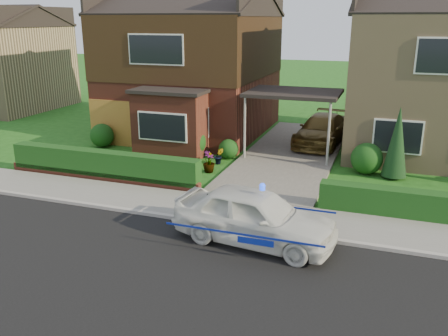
% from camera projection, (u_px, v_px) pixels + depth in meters
% --- Properties ---
extents(ground, '(120.00, 120.00, 0.00)m').
position_uv_depth(ground, '(192.00, 282.00, 10.64)').
color(ground, '#1C5215').
rests_on(ground, ground).
extents(road, '(60.00, 6.00, 0.02)m').
position_uv_depth(road, '(192.00, 282.00, 10.64)').
color(road, black).
rests_on(road, ground).
extents(kerb, '(60.00, 0.16, 0.12)m').
position_uv_depth(kerb, '(234.00, 226.00, 13.37)').
color(kerb, '#9E9993').
rests_on(kerb, ground).
extents(sidewalk, '(60.00, 2.00, 0.10)m').
position_uv_depth(sidewalk, '(245.00, 213.00, 14.32)').
color(sidewalk, slate).
rests_on(sidewalk, ground).
extents(driveway, '(3.80, 12.00, 0.12)m').
position_uv_depth(driveway, '(291.00, 154.00, 20.52)').
color(driveway, '#666059').
rests_on(driveway, ground).
extents(house_left, '(7.50, 9.53, 7.25)m').
position_uv_depth(house_left, '(193.00, 57.00, 23.82)').
color(house_left, brown).
rests_on(house_left, ground).
extents(house_right, '(7.50, 8.06, 7.25)m').
position_uv_depth(house_right, '(443.00, 67.00, 20.29)').
color(house_right, tan).
rests_on(house_right, ground).
extents(carport_link, '(3.80, 3.00, 2.77)m').
position_uv_depth(carport_link, '(294.00, 94.00, 19.69)').
color(carport_link, black).
rests_on(carport_link, ground).
extents(garage_door, '(2.20, 0.10, 2.10)m').
position_uv_depth(garage_door, '(111.00, 123.00, 21.89)').
color(garage_door, brown).
rests_on(garage_door, ground).
extents(dwarf_wall, '(7.70, 0.25, 0.36)m').
position_uv_depth(dwarf_wall, '(102.00, 177.00, 17.19)').
color(dwarf_wall, brown).
rests_on(dwarf_wall, ground).
extents(hedge_left, '(7.50, 0.55, 0.90)m').
position_uv_depth(hedge_left, '(104.00, 180.00, 17.38)').
color(hedge_left, '#163D13').
rests_on(hedge_left, ground).
extents(shrub_left_far, '(1.08, 1.08, 1.08)m').
position_uv_depth(shrub_left_far, '(102.00, 135.00, 21.71)').
color(shrub_left_far, '#163D13').
rests_on(shrub_left_far, ground).
extents(shrub_left_mid, '(1.32, 1.32, 1.32)m').
position_uv_depth(shrub_left_mid, '(190.00, 142.00, 20.07)').
color(shrub_left_mid, '#163D13').
rests_on(shrub_left_mid, ground).
extents(shrub_left_near, '(0.84, 0.84, 0.84)m').
position_uv_depth(shrub_left_near, '(228.00, 149.00, 19.91)').
color(shrub_left_near, '#163D13').
rests_on(shrub_left_near, ground).
extents(shrub_right_near, '(1.20, 1.20, 1.20)m').
position_uv_depth(shrub_right_near, '(367.00, 159.00, 17.91)').
color(shrub_right_near, '#163D13').
rests_on(shrub_right_near, ground).
extents(conifer_a, '(0.90, 0.90, 2.60)m').
position_uv_depth(conifer_a, '(397.00, 144.00, 17.20)').
color(conifer_a, black).
rests_on(conifer_a, ground).
extents(neighbour_left, '(6.50, 7.00, 5.20)m').
position_uv_depth(neighbour_left, '(3.00, 68.00, 30.56)').
color(neighbour_left, tan).
rests_on(neighbour_left, ground).
extents(police_car, '(3.97, 4.50, 1.63)m').
position_uv_depth(police_car, '(255.00, 217.00, 12.34)').
color(police_car, silver).
rests_on(police_car, ground).
extents(driveway_car, '(2.31, 4.71, 1.32)m').
position_uv_depth(driveway_car, '(322.00, 130.00, 21.69)').
color(driveway_car, brown).
rests_on(driveway_car, driveway).
extents(potted_plant_a, '(0.42, 0.34, 0.68)m').
position_uv_depth(potted_plant_a, '(129.00, 167.00, 17.77)').
color(potted_plant_a, gray).
rests_on(potted_plant_a, ground).
extents(potted_plant_b, '(0.46, 0.43, 0.67)m').
position_uv_depth(potted_plant_b, '(219.00, 156.00, 19.17)').
color(potted_plant_b, gray).
rests_on(potted_plant_b, ground).
extents(potted_plant_c, '(0.50, 0.50, 0.82)m').
position_uv_depth(potted_plant_c, '(209.00, 162.00, 18.12)').
color(potted_plant_c, gray).
rests_on(potted_plant_c, ground).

